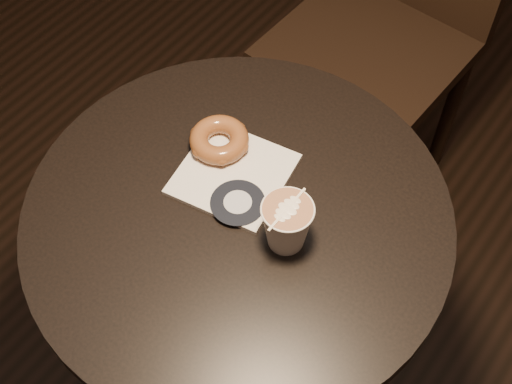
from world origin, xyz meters
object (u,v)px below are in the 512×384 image
doughnut (219,140)px  cafe_table (240,271)px  pastry_bag (233,174)px  latte_cup (287,225)px

doughnut → cafe_table: bearing=-39.2°
cafe_table → pastry_bag: size_ratio=4.33×
pastry_bag → doughnut: (-0.05, 0.03, 0.02)m
pastry_bag → latte_cup: latte_cup is taller
pastry_bag → doughnut: bearing=140.2°
cafe_table → doughnut: bearing=140.8°
pastry_bag → latte_cup: size_ratio=1.90×
latte_cup → doughnut: bearing=157.7°
doughnut → latte_cup: (0.20, -0.08, 0.02)m
doughnut → latte_cup: size_ratio=1.12×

